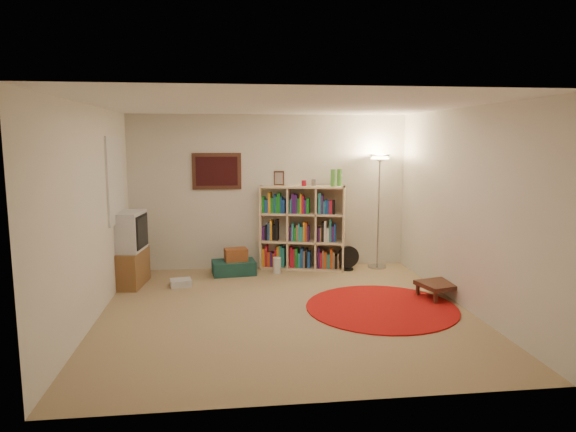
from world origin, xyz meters
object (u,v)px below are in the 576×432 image
floor_lamp (379,174)px  tv_stand (125,250)px  bookshelf (301,229)px  side_table (438,285)px  floor_fan (348,258)px  suitcase (234,267)px

floor_lamp → tv_stand: 4.10m
bookshelf → side_table: size_ratio=2.84×
floor_fan → side_table: floor_fan is taller
floor_fan → suitcase: (-1.84, -0.01, -0.09)m
floor_lamp → floor_fan: 1.45m
floor_lamp → suitcase: 2.77m
floor_fan → side_table: size_ratio=0.69×
floor_lamp → suitcase: floor_lamp is taller
tv_stand → side_table: tv_stand is taller
floor_lamp → floor_fan: floor_lamp is taller
bookshelf → suitcase: size_ratio=2.32×
bookshelf → floor_lamp: (1.25, -0.11, 0.89)m
floor_lamp → tv_stand: floor_lamp is taller
bookshelf → floor_fan: bookshelf is taller
bookshelf → tv_stand: bearing=-150.9°
suitcase → side_table: 3.12m
bookshelf → suitcase: bookshelf is taller
floor_fan → tv_stand: size_ratio=0.37×
tv_stand → floor_lamp: bearing=15.4°
bookshelf → floor_lamp: 1.54m
side_table → floor_lamp: bearing=100.6°
floor_lamp → tv_stand: size_ratio=1.72×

